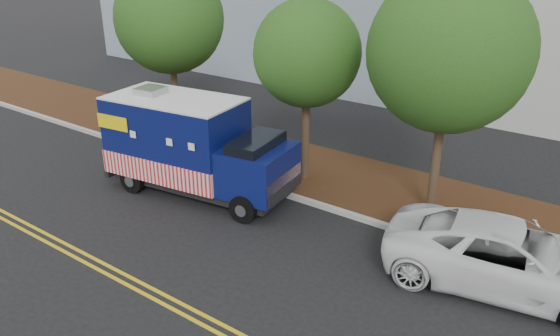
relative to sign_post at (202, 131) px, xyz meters
The scene contains 11 objects.
ground 3.39m from the sign_post, 38.74° to the right, with size 120.00×120.00×0.00m, color black.
curb 2.78m from the sign_post, 13.27° to the right, with size 120.00×0.18×0.15m, color #9E9E99.
mulch_strip 3.11m from the sign_post, 31.55° to the left, with size 120.00×4.00×0.15m, color #321F0E.
centerline_near 6.99m from the sign_post, 68.99° to the right, with size 120.00×0.10×0.01m, color gold.
centerline_far 7.22m from the sign_post, 69.71° to the right, with size 120.00×0.10×0.01m, color gold.
tree_a 4.84m from the sign_post, 151.66° to the left, with size 4.21×4.21×6.78m.
tree_b 5.07m from the sign_post, 10.68° to the left, with size 3.35×3.35×5.99m.
tree_c 9.13m from the sign_post, ahead, with size 4.33×4.33×7.05m.
sign_post is the anchor object (origin of this frame).
food_truck 2.44m from the sign_post, 54.35° to the right, with size 6.41×3.07×3.25m.
white_car 11.15m from the sign_post, ahead, with size 2.62×5.68×1.58m, color white.
Camera 1 is at (10.64, -11.31, 7.72)m, focal length 35.00 mm.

